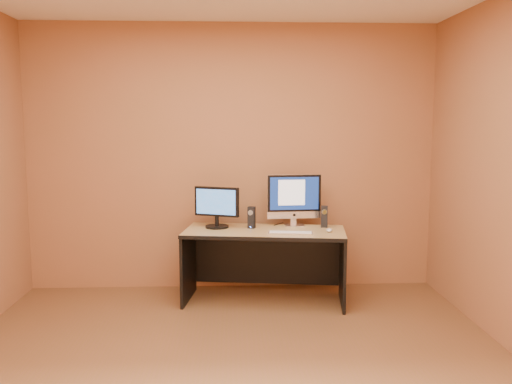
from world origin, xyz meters
TOP-DOWN VIEW (x-y plane):
  - floor at (0.00, 0.00)m, footprint 4.00×4.00m
  - walls at (0.00, 0.00)m, footprint 4.00×4.00m
  - desk at (0.29, 1.50)m, footprint 1.53×0.83m
  - imac at (0.59, 1.70)m, footprint 0.53×0.22m
  - second_monitor at (-0.14, 1.64)m, footprint 0.48×0.36m
  - speaker_left at (0.18, 1.61)m, footprint 0.08×0.08m
  - speaker_right at (0.86, 1.62)m, footprint 0.07×0.08m
  - keyboard at (0.51, 1.34)m, footprint 0.40×0.15m
  - mouse at (0.87, 1.40)m, footprint 0.08×0.10m
  - cable_a at (0.59, 1.78)m, footprint 0.02×0.20m
  - cable_b at (0.44, 1.78)m, footprint 0.10×0.14m

SIDE VIEW (x-z plane):
  - floor at x=0.00m, z-range 0.00..0.00m
  - desk at x=0.29m, z-range 0.00..0.67m
  - cable_a at x=0.59m, z-range 0.67..0.68m
  - cable_b at x=0.44m, z-range 0.67..0.68m
  - keyboard at x=0.51m, z-range 0.67..0.69m
  - mouse at x=0.87m, z-range 0.67..0.70m
  - speaker_left at x=0.18m, z-range 0.67..0.87m
  - speaker_right at x=0.86m, z-range 0.67..0.87m
  - second_monitor at x=-0.14m, z-range 0.67..1.05m
  - imac at x=0.59m, z-range 0.67..1.17m
  - walls at x=0.00m, z-range 0.00..2.60m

